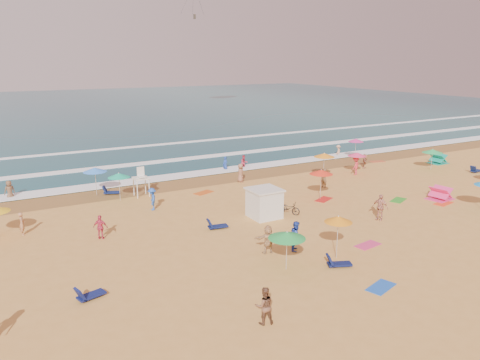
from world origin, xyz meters
TOP-DOWN VIEW (x-y plane):
  - ground at (0.00, 0.00)m, footprint 220.00×220.00m
  - ocean at (0.00, 84.00)m, footprint 220.00×140.00m
  - wet_sand at (0.00, 12.50)m, footprint 220.00×220.00m
  - surf_foam at (0.00, 21.32)m, footprint 200.00×18.70m
  - cabana at (0.69, 0.93)m, footprint 2.00×2.00m
  - cabana_roof at (0.69, 0.93)m, footprint 2.20×2.20m
  - bicycle at (2.59, 0.63)m, footprint 1.49×1.79m
  - lifeguard_stand at (-5.38, 10.36)m, footprint 1.20×1.20m
  - beach_umbrellas at (2.41, 2.09)m, footprint 47.46×27.76m
  - loungers at (8.52, -1.74)m, footprint 48.89×22.69m
  - towels at (0.68, -2.17)m, footprint 47.65×27.40m
  - popup_tents at (21.11, 2.36)m, footprint 13.34×10.94m
  - beachgoers at (1.75, 3.92)m, footprint 38.28×27.17m

SIDE VIEW (x-z plane):
  - ground at x=0.00m, z-range 0.00..0.00m
  - ocean at x=0.00m, z-range -0.09..0.09m
  - wet_sand at x=0.00m, z-range 0.01..0.01m
  - towels at x=0.68m, z-range 0.00..0.03m
  - surf_foam at x=0.00m, z-range 0.08..0.12m
  - loungers at x=8.52m, z-range 0.00..0.34m
  - bicycle at x=2.59m, z-range 0.00..0.92m
  - popup_tents at x=21.11m, z-range 0.00..1.20m
  - beachgoers at x=1.75m, z-range -0.27..1.86m
  - cabana at x=0.69m, z-range 0.00..2.00m
  - lifeguard_stand at x=-5.38m, z-range 0.00..2.10m
  - cabana_roof at x=0.69m, z-range 2.00..2.12m
  - beach_umbrellas at x=2.41m, z-range 1.69..2.49m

